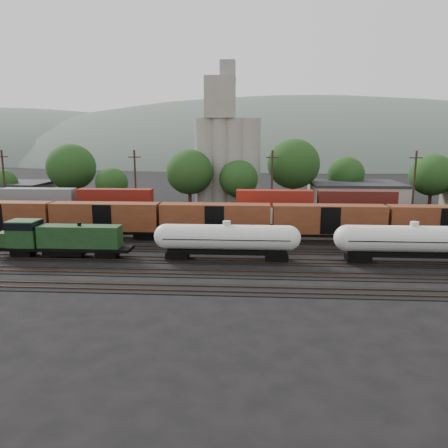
# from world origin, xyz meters

# --- Properties ---
(ground) EXTENTS (600.00, 600.00, 0.00)m
(ground) POSITION_xyz_m (0.00, 0.00, 0.00)
(ground) COLOR black
(tracks) EXTENTS (180.00, 33.20, 0.20)m
(tracks) POSITION_xyz_m (0.00, 0.00, 0.05)
(tracks) COLOR black
(tracks) RESTS_ON ground
(green_locomotive) EXTENTS (15.97, 2.82, 4.23)m
(green_locomotive) POSITION_xyz_m (-14.29, -5.00, 2.42)
(green_locomotive) COLOR black
(green_locomotive) RESTS_ON ground
(tank_car_a) EXTENTS (16.91, 3.03, 4.43)m
(tank_car_a) POSITION_xyz_m (5.78, -5.00, 2.64)
(tank_car_a) COLOR silver
(tank_car_a) RESTS_ON ground
(tank_car_b) EXTENTS (17.56, 3.14, 4.60)m
(tank_car_b) POSITION_xyz_m (26.68, -5.00, 2.73)
(tank_car_b) COLOR silver
(tank_car_b) RESTS_ON ground
(orange_locomotive) EXTENTS (16.42, 2.74, 4.11)m
(orange_locomotive) POSITION_xyz_m (1.16, 10.00, 2.36)
(orange_locomotive) COLOR black
(orange_locomotive) RESTS_ON ground
(boxcar_string) EXTENTS (138.20, 2.90, 4.20)m
(boxcar_string) POSITION_xyz_m (-11.80, 5.00, 3.12)
(boxcar_string) COLOR black
(boxcar_string) RESTS_ON ground
(container_wall) EXTENTS (163.47, 2.60, 5.80)m
(container_wall) POSITION_xyz_m (-6.37, 15.00, 2.84)
(container_wall) COLOR black
(container_wall) RESTS_ON ground
(grain_silo) EXTENTS (13.40, 5.00, 29.00)m
(grain_silo) POSITION_xyz_m (3.28, 36.00, 11.26)
(grain_silo) COLOR gray
(grain_silo) RESTS_ON ground
(industrial_sheds) EXTENTS (119.38, 17.26, 5.10)m
(industrial_sheds) POSITION_xyz_m (6.63, 35.25, 2.56)
(industrial_sheds) COLOR #9E937F
(industrial_sheds) RESTS_ON ground
(tree_band) EXTENTS (164.51, 20.90, 13.97)m
(tree_band) POSITION_xyz_m (2.10, 36.04, 7.39)
(tree_band) COLOR black
(tree_band) RESTS_ON ground
(utility_poles) EXTENTS (122.20, 0.36, 12.00)m
(utility_poles) POSITION_xyz_m (0.00, 22.00, 6.21)
(utility_poles) COLOR black
(utility_poles) RESTS_ON ground
(distant_hills) EXTENTS (860.00, 286.00, 130.00)m
(distant_hills) POSITION_xyz_m (23.92, 260.00, -20.56)
(distant_hills) COLOR #59665B
(distant_hills) RESTS_ON ground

